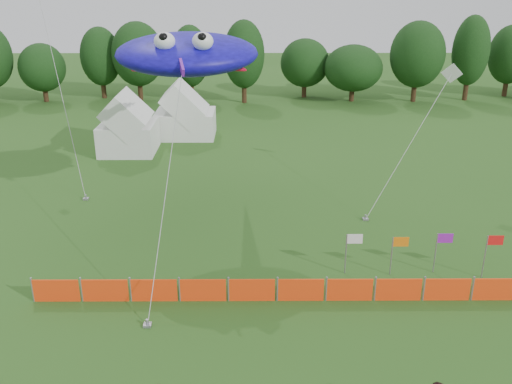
{
  "coord_description": "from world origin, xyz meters",
  "views": [
    {
      "loc": [
        -0.1,
        -13.21,
        12.79
      ],
      "look_at": [
        0.0,
        6.0,
        5.2
      ],
      "focal_mm": 40.0,
      "sensor_mm": 36.0,
      "label": 1
    }
  ],
  "objects_px": {
    "tent_left": "(128,128)",
    "stingray_kite": "(190,53)",
    "barrier_fence": "(276,290)",
    "tent_right": "(185,116)"
  },
  "relations": [
    {
      "from": "tent_left",
      "to": "stingray_kite",
      "type": "height_order",
      "value": "stingray_kite"
    },
    {
      "from": "barrier_fence",
      "to": "stingray_kite",
      "type": "bearing_deg",
      "value": 116.6
    },
    {
      "from": "stingray_kite",
      "to": "barrier_fence",
      "type": "bearing_deg",
      "value": -63.4
    },
    {
      "from": "barrier_fence",
      "to": "stingray_kite",
      "type": "height_order",
      "value": "stingray_kite"
    },
    {
      "from": "tent_right",
      "to": "barrier_fence",
      "type": "xyz_separation_m",
      "value": [
        6.38,
        -24.63,
        -1.2
      ]
    },
    {
      "from": "tent_right",
      "to": "stingray_kite",
      "type": "distance_m",
      "value": 18.32
    },
    {
      "from": "tent_left",
      "to": "barrier_fence",
      "type": "height_order",
      "value": "tent_left"
    },
    {
      "from": "tent_left",
      "to": "tent_right",
      "type": "height_order",
      "value": "tent_left"
    },
    {
      "from": "tent_left",
      "to": "barrier_fence",
      "type": "bearing_deg",
      "value": -63.66
    },
    {
      "from": "tent_right",
      "to": "barrier_fence",
      "type": "bearing_deg",
      "value": -75.47
    }
  ]
}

